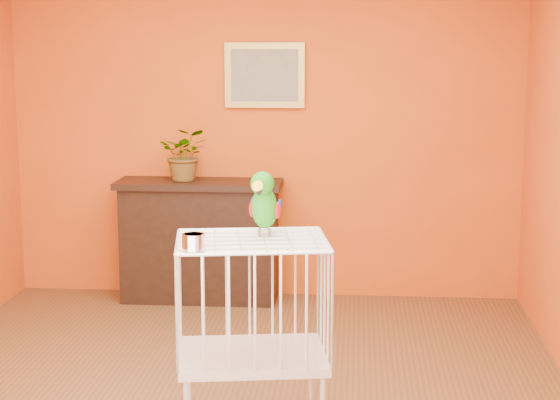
{
  "coord_description": "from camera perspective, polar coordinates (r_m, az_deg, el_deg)",
  "views": [
    {
      "loc": [
        0.72,
        -5.03,
        2.03
      ],
      "look_at": [
        0.36,
        -0.65,
        1.27
      ],
      "focal_mm": 60.0,
      "sensor_mm": 36.0,
      "label": 1
    }
  ],
  "objects": [
    {
      "name": "parrot",
      "position": [
        4.48,
        -0.96,
        -0.19
      ],
      "size": [
        0.17,
        0.29,
        0.32
      ],
      "rotation": [
        0.0,
        0.0,
        -0.18
      ],
      "color": "#59544C",
      "rests_on": "birdcage"
    },
    {
      "name": "birdcage",
      "position": [
        4.58,
        -1.7,
        -8.83
      ],
      "size": [
        0.78,
        0.65,
        1.09
      ],
      "rotation": [
        0.0,
        0.0,
        0.16
      ],
      "color": "silver",
      "rests_on": "ground"
    },
    {
      "name": "ground",
      "position": [
        5.47,
        -3.23,
        -11.98
      ],
      "size": [
        4.5,
        4.5,
        0.0
      ],
      "primitive_type": "plane",
      "color": "brown",
      "rests_on": "ground"
    },
    {
      "name": "potted_plant",
      "position": [
        7.26,
        -5.77,
        2.45
      ],
      "size": [
        0.4,
        0.43,
        0.32
      ],
      "primitive_type": "imported",
      "rotation": [
        0.0,
        0.0,
        0.07
      ],
      "color": "#26722D",
      "rests_on": "console_cabinet"
    },
    {
      "name": "console_cabinet",
      "position": [
        7.33,
        -4.92,
        -2.48
      ],
      "size": [
        1.27,
        0.46,
        0.95
      ],
      "color": "black",
      "rests_on": "ground"
    },
    {
      "name": "framed_picture",
      "position": [
        7.29,
        -0.94,
        7.61
      ],
      "size": [
        0.62,
        0.04,
        0.5
      ],
      "color": "gold",
      "rests_on": "room_shell"
    },
    {
      "name": "feed_cup",
      "position": [
        4.22,
        -5.3,
        -2.55
      ],
      "size": [
        0.1,
        0.1,
        0.07
      ],
      "primitive_type": "cylinder",
      "color": "silver",
      "rests_on": "birdcage"
    },
    {
      "name": "room_shell",
      "position": [
        5.1,
        -3.4,
        4.78
      ],
      "size": [
        4.5,
        4.5,
        4.5
      ],
      "color": "#E05A15",
      "rests_on": "ground"
    }
  ]
}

